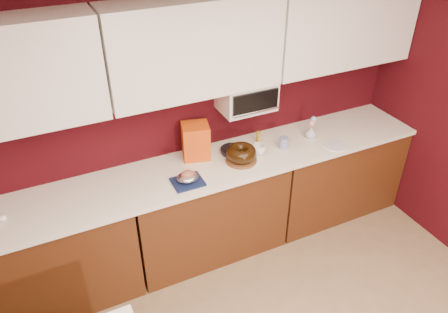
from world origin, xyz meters
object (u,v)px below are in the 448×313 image
Objects in this scene: flower_vase at (311,132)px; toaster_oven at (246,95)px; blue_jar at (284,143)px; bundt_cake at (241,153)px; coffee_mug at (259,149)px; foil_ham_nest at (187,177)px; pandoro_box at (196,141)px.

toaster_oven is at bearing 165.56° from flower_vase.
toaster_oven is at bearing 145.06° from blue_jar.
bundt_cake reaches higher than blue_jar.
bundt_cake is 0.18m from coffee_mug.
bundt_cake is 0.52m from foil_ham_nest.
bundt_cake is 2.51× the size of blue_jar.
toaster_oven reaches higher than foil_ham_nest.
pandoro_box is 1.06m from flower_vase.
pandoro_box is 3.01× the size of blue_jar.
pandoro_box is at bearing 171.39° from flower_vase.
coffee_mug is (0.03, -0.19, -0.42)m from toaster_oven.
coffee_mug is (0.69, 0.12, -0.00)m from foil_ham_nest.
blue_jar is (0.25, -0.00, -0.01)m from coffee_mug.
blue_jar is at bearing -0.77° from pandoro_box.
flower_vase is at bearing 7.81° from blue_jar.
toaster_oven reaches higher than flower_vase.
coffee_mug reaches higher than blue_jar.
foil_ham_nest is at bearing -172.56° from flower_vase.
bundt_cake is (-0.15, -0.22, -0.39)m from toaster_oven.
flower_vase is at bearing 7.44° from foil_ham_nest.
pandoro_box is 2.73× the size of coffee_mug.
foil_ham_nest is at bearing -154.60° from toaster_oven.
foil_ham_nest is 0.95m from blue_jar.
flower_vase is (1.05, -0.16, -0.09)m from pandoro_box.
flower_vase is at bearing 4.06° from coffee_mug.
bundt_cake is 1.48× the size of foil_ham_nest.
toaster_oven is 3.74× the size of flower_vase.
blue_jar is at bearing -172.19° from flower_vase.
blue_jar is (0.74, -0.20, -0.10)m from pandoro_box.
flower_vase is (0.56, 0.04, 0.01)m from coffee_mug.
toaster_oven is 0.56m from pandoro_box.
coffee_mug is at bearing 10.12° from foil_ham_nest.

